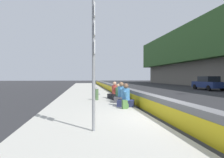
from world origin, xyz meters
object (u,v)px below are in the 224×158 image
at_px(route_sign_post, 94,55).
at_px(fire_hydrant, 97,93).
at_px(seated_person_far, 115,93).
at_px(parked_car_fourth, 208,83).
at_px(seated_person_middle, 121,96).
at_px(seated_person_rear, 118,95).
at_px(seated_person_foreground, 126,99).
at_px(backpack, 125,104).

distance_m(route_sign_post, fire_hydrant, 7.43).
distance_m(seated_person_far, parked_car_fourth, 15.61).
height_order(route_sign_post, parked_car_fourth, route_sign_post).
bearing_deg(fire_hydrant, seated_person_far, -58.33).
bearing_deg(parked_car_fourth, fire_hydrant, 123.51).
xyz_separation_m(seated_person_middle, seated_person_rear, (1.19, -0.03, -0.05)).
xyz_separation_m(seated_person_far, parked_car_fourth, (8.66, -12.99, 0.36)).
distance_m(seated_person_rear, parked_car_fourth, 16.11).
bearing_deg(seated_person_middle, parked_car_fourth, -50.07).
distance_m(seated_person_middle, parked_car_fourth, 16.87).
relative_size(fire_hydrant, seated_person_rear, 0.84).
distance_m(seated_person_foreground, parked_car_fourth, 17.91).
bearing_deg(seated_person_rear, parked_car_fourth, -53.24).
relative_size(route_sign_post, backpack, 9.00).
bearing_deg(backpack, parked_car_fourth, -45.26).
distance_m(route_sign_post, seated_person_rear, 7.52).
bearing_deg(seated_person_rear, backpack, 175.15).
bearing_deg(fire_hydrant, parked_car_fourth, -56.49).
bearing_deg(backpack, seated_person_middle, -6.64).
bearing_deg(seated_person_middle, seated_person_foreground, 177.91).
xyz_separation_m(seated_person_foreground, seated_person_rear, (2.69, -0.08, -0.04)).
bearing_deg(seated_person_foreground, seated_person_middle, -2.09).
relative_size(route_sign_post, seated_person_middle, 3.01).
bearing_deg(route_sign_post, parked_car_fourth, -41.63).
distance_m(seated_person_foreground, backpack, 0.79).
bearing_deg(seated_person_far, fire_hydrant, 121.67).
xyz_separation_m(route_sign_post, seated_person_middle, (5.87, -1.90, -1.72)).
relative_size(seated_person_foreground, backpack, 2.91).
xyz_separation_m(seated_person_foreground, seated_person_far, (3.67, 0.00, -0.00)).
bearing_deg(route_sign_post, seated_person_far, -12.94).
relative_size(route_sign_post, seated_person_far, 3.10).
bearing_deg(route_sign_post, seated_person_middle, -17.98).
bearing_deg(route_sign_post, backpack, -24.39).
bearing_deg(seated_person_foreground, fire_hydrant, 24.58).
relative_size(route_sign_post, parked_car_fourth, 0.80).
bearing_deg(parked_car_fourth, route_sign_post, 138.37).
xyz_separation_m(seated_person_rear, backpack, (-3.43, 0.29, -0.13)).
height_order(fire_hydrant, seated_person_foreground, seated_person_foreground).
distance_m(seated_person_rear, backpack, 3.45).
height_order(seated_person_foreground, backpack, seated_person_foreground).
distance_m(seated_person_foreground, seated_person_rear, 2.69).
bearing_deg(seated_person_far, seated_person_rear, -174.92).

